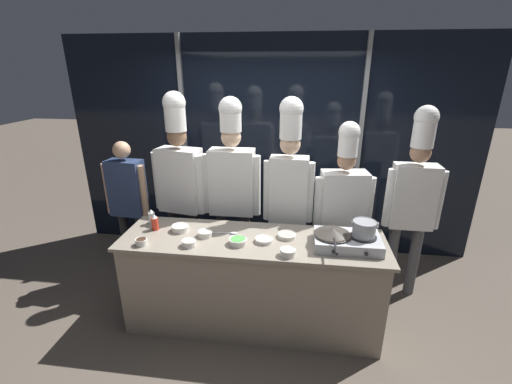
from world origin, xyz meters
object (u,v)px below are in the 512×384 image
(chef_line, at_px, (289,182))
(squeeze_bottle_clear, at_px, (152,217))
(chef_apprentice, at_px, (414,193))
(prep_bowl_bean_sprouts, at_px, (205,233))
(person_guest, at_px, (128,197))
(chef_pastry, at_px, (343,202))
(portable_stove, at_px, (347,241))
(frying_pan, at_px, (333,232))
(prep_bowl_scallions, at_px, (238,241))
(prep_bowl_noodles, at_px, (180,228))
(chef_sous, at_px, (232,182))
(stock_pot, at_px, (364,228))
(serving_spoon_slotted, at_px, (230,233))
(prep_bowl_rice, at_px, (288,252))
(prep_bowl_garlic, at_px, (264,240))
(prep_bowl_chicken, at_px, (189,243))
(prep_bowl_shrimp, at_px, (287,235))
(chef_head, at_px, (180,178))
(prep_bowl_soy_glaze, at_px, (141,241))
(squeeze_bottle_chili, at_px, (155,222))

(chef_line, bearing_deg, squeeze_bottle_clear, 18.26)
(chef_apprentice, bearing_deg, prep_bowl_bean_sprouts, 19.81)
(person_guest, bearing_deg, chef_pastry, -176.63)
(portable_stove, bearing_deg, frying_pan, -178.22)
(prep_bowl_scallions, xyz_separation_m, person_guest, (-1.37, 0.76, 0.04))
(frying_pan, distance_m, prep_bowl_noodles, 1.38)
(person_guest, height_order, chef_pastry, chef_pastry)
(person_guest, relative_size, chef_sous, 0.77)
(stock_pot, distance_m, serving_spoon_slotted, 1.17)
(stock_pot, bearing_deg, serving_spoon_slotted, 175.28)
(prep_bowl_rice, xyz_separation_m, prep_bowl_garlic, (-0.21, 0.20, -0.01))
(prep_bowl_bean_sprouts, bearing_deg, frying_pan, -1.22)
(prep_bowl_chicken, relative_size, prep_bowl_shrimp, 0.74)
(frying_pan, xyz_separation_m, chef_sous, (-0.99, 0.69, 0.17))
(prep_bowl_bean_sprouts, xyz_separation_m, chef_apprentice, (1.94, 0.68, 0.23))
(prep_bowl_rice, bearing_deg, prep_bowl_chicken, 176.73)
(prep_bowl_shrimp, relative_size, chef_head, 0.08)
(stock_pot, relative_size, chef_sous, 0.11)
(squeeze_bottle_clear, height_order, prep_bowl_soy_glaze, squeeze_bottle_clear)
(prep_bowl_shrimp, distance_m, chef_sous, 0.89)
(person_guest, xyz_separation_m, chef_line, (1.77, -0.07, 0.27))
(squeeze_bottle_chili, height_order, prep_bowl_soy_glaze, squeeze_bottle_chili)
(prep_bowl_soy_glaze, bearing_deg, squeeze_bottle_clear, 101.24)
(prep_bowl_bean_sprouts, bearing_deg, stock_pot, -0.82)
(prep_bowl_bean_sprouts, distance_m, person_guest, 1.24)
(prep_bowl_rice, distance_m, prep_bowl_garlic, 0.30)
(portable_stove, distance_m, prep_bowl_chicken, 1.34)
(serving_spoon_slotted, relative_size, chef_pastry, 0.12)
(stock_pot, height_order, prep_bowl_chicken, stock_pot)
(squeeze_bottle_clear, xyz_separation_m, chef_pastry, (1.84, 0.46, 0.07))
(prep_bowl_scallions, xyz_separation_m, serving_spoon_slotted, (-0.11, 0.18, -0.02))
(prep_bowl_soy_glaze, distance_m, chef_pastry, 1.97)
(chef_pastry, bearing_deg, prep_bowl_scallions, 30.49)
(prep_bowl_chicken, height_order, prep_bowl_shrimp, prep_bowl_chicken)
(chef_line, bearing_deg, chef_head, -3.43)
(prep_bowl_garlic, bearing_deg, prep_bowl_noodles, 172.21)
(portable_stove, height_order, chef_head, chef_head)
(prep_bowl_chicken, xyz_separation_m, prep_bowl_soy_glaze, (-0.41, -0.04, 0.00))
(prep_bowl_rice, distance_m, chef_apprentice, 1.52)
(prep_bowl_noodles, height_order, prep_bowl_scallions, same)
(person_guest, bearing_deg, chef_line, -178.48)
(prep_bowl_noodles, xyz_separation_m, chef_pastry, (1.52, 0.57, 0.11))
(prep_bowl_soy_glaze, height_order, prep_bowl_shrimp, prep_bowl_soy_glaze)
(person_guest, bearing_deg, prep_bowl_rice, 157.49)
(serving_spoon_slotted, bearing_deg, stock_pot, -4.72)
(prep_bowl_garlic, relative_size, chef_sous, 0.08)
(prep_bowl_noodles, xyz_separation_m, chef_apprentice, (2.20, 0.60, 0.23))
(prep_bowl_shrimp, bearing_deg, squeeze_bottle_clear, 175.34)
(chef_pastry, bearing_deg, serving_spoon_slotted, 20.52)
(prep_bowl_bean_sprouts, relative_size, chef_apprentice, 0.06)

